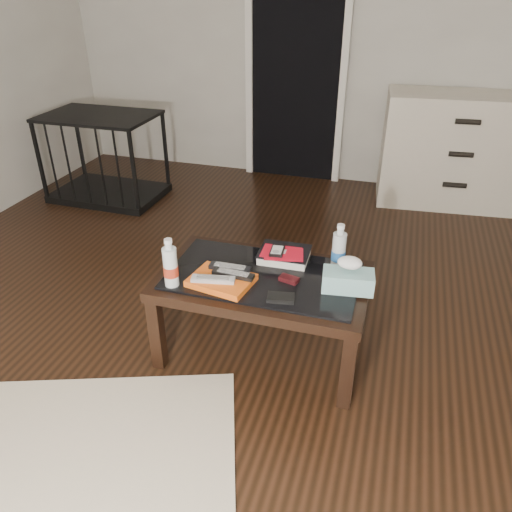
{
  "coord_description": "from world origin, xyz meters",
  "views": [
    {
      "loc": [
        0.58,
        -2.02,
        1.73
      ],
      "look_at": [
        -0.01,
        -0.06,
        0.55
      ],
      "focal_mm": 35.0,
      "sensor_mm": 36.0,
      "label": 1
    }
  ],
  "objects_px": {
    "pet_crate": "(107,171)",
    "tissue_box": "(348,281)",
    "water_bottle_left": "(170,262)",
    "textbook": "(284,255)",
    "dresser": "(458,151)",
    "water_bottle_right": "(339,247)",
    "coffee_table": "(263,286)"
  },
  "relations": [
    {
      "from": "pet_crate",
      "to": "water_bottle_right",
      "type": "xyz_separation_m",
      "value": [
        2.17,
        -1.42,
        0.35
      ]
    },
    {
      "from": "pet_crate",
      "to": "tissue_box",
      "type": "bearing_deg",
      "value": -34.28
    },
    {
      "from": "dresser",
      "to": "water_bottle_right",
      "type": "xyz_separation_m",
      "value": [
        -0.66,
        -2.14,
        0.13
      ]
    },
    {
      "from": "pet_crate",
      "to": "textbook",
      "type": "distance_m",
      "value": 2.37
    },
    {
      "from": "textbook",
      "to": "tissue_box",
      "type": "bearing_deg",
      "value": -30.07
    },
    {
      "from": "dresser",
      "to": "water_bottle_left",
      "type": "height_order",
      "value": "dresser"
    },
    {
      "from": "water_bottle_left",
      "to": "textbook",
      "type": "bearing_deg",
      "value": 40.67
    },
    {
      "from": "textbook",
      "to": "tissue_box",
      "type": "height_order",
      "value": "tissue_box"
    },
    {
      "from": "water_bottle_left",
      "to": "tissue_box",
      "type": "bearing_deg",
      "value": 13.95
    },
    {
      "from": "dresser",
      "to": "textbook",
      "type": "distance_m",
      "value": 2.32
    },
    {
      "from": "pet_crate",
      "to": "water_bottle_left",
      "type": "xyz_separation_m",
      "value": [
        1.46,
        -1.78,
        0.35
      ]
    },
    {
      "from": "dresser",
      "to": "pet_crate",
      "type": "bearing_deg",
      "value": -170.6
    },
    {
      "from": "textbook",
      "to": "water_bottle_right",
      "type": "relative_size",
      "value": 1.05
    },
    {
      "from": "pet_crate",
      "to": "water_bottle_left",
      "type": "relative_size",
      "value": 3.82
    },
    {
      "from": "pet_crate",
      "to": "tissue_box",
      "type": "relative_size",
      "value": 3.96
    },
    {
      "from": "textbook",
      "to": "water_bottle_right",
      "type": "xyz_separation_m",
      "value": [
        0.27,
        -0.02,
        0.1
      ]
    },
    {
      "from": "coffee_table",
      "to": "dresser",
      "type": "xyz_separation_m",
      "value": [
        0.99,
        2.3,
        0.05
      ]
    },
    {
      "from": "coffee_table",
      "to": "tissue_box",
      "type": "distance_m",
      "value": 0.42
    },
    {
      "from": "dresser",
      "to": "textbook",
      "type": "bearing_deg",
      "value": -118.67
    },
    {
      "from": "textbook",
      "to": "water_bottle_left",
      "type": "bearing_deg",
      "value": -141.04
    },
    {
      "from": "coffee_table",
      "to": "water_bottle_right",
      "type": "relative_size",
      "value": 4.2
    },
    {
      "from": "pet_crate",
      "to": "tissue_box",
      "type": "height_order",
      "value": "pet_crate"
    },
    {
      "from": "pet_crate",
      "to": "water_bottle_left",
      "type": "height_order",
      "value": "pet_crate"
    },
    {
      "from": "coffee_table",
      "to": "tissue_box",
      "type": "xyz_separation_m",
      "value": [
        0.4,
        -0.01,
        0.11
      ]
    },
    {
      "from": "water_bottle_left",
      "to": "coffee_table",
      "type": "bearing_deg",
      "value": 28.13
    },
    {
      "from": "dresser",
      "to": "water_bottle_left",
      "type": "bearing_deg",
      "value": -123.71
    },
    {
      "from": "coffee_table",
      "to": "dresser",
      "type": "distance_m",
      "value": 2.51
    },
    {
      "from": "coffee_table",
      "to": "textbook",
      "type": "xyz_separation_m",
      "value": [
        0.06,
        0.17,
        0.09
      ]
    },
    {
      "from": "textbook",
      "to": "dresser",
      "type": "bearing_deg",
      "value": 64.59
    },
    {
      "from": "coffee_table",
      "to": "textbook",
      "type": "bearing_deg",
      "value": 71.22
    },
    {
      "from": "coffee_table",
      "to": "pet_crate",
      "type": "xyz_separation_m",
      "value": [
        -1.84,
        1.58,
        -0.17
      ]
    },
    {
      "from": "water_bottle_right",
      "to": "tissue_box",
      "type": "relative_size",
      "value": 1.03
    }
  ]
}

